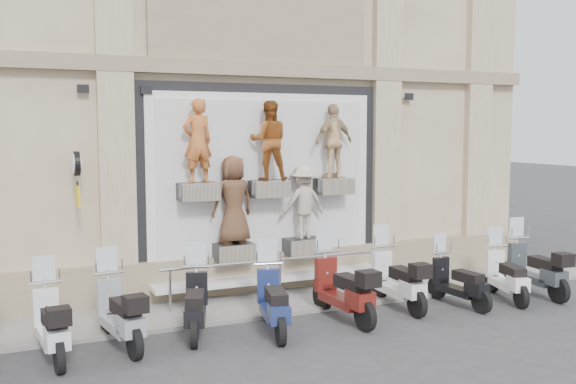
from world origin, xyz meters
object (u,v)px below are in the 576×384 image
object	(u,v)px
scooter_d	(195,292)
scooter_h	(459,272)
guard_rail	(280,280)
scooter_g	(397,269)
clock_sign_bracket	(77,172)
scooter_j	(536,258)
scooter_e	(273,289)
scooter_b	(51,311)
scooter_c	(119,300)
scooter_f	(343,276)
scooter_i	(507,265)

from	to	relation	value
scooter_d	scooter_h	bearing A→B (deg)	14.14
guard_rail	scooter_g	size ratio (longest dim) A/B	2.56
clock_sign_bracket	scooter_j	world-z (taller)	clock_sign_bracket
scooter_e	clock_sign_bracket	bearing A→B (deg)	156.38
guard_rail	scooter_b	bearing A→B (deg)	-160.98
scooter_d	scooter_e	distance (m)	1.36
guard_rail	scooter_c	world-z (taller)	scooter_c
scooter_e	scooter_g	xyz separation A→B (m)	(2.87, 0.44, 0.02)
scooter_c	scooter_j	bearing A→B (deg)	-10.22
scooter_f	scooter_g	world-z (taller)	scooter_f
scooter_h	scooter_b	bearing A→B (deg)	173.43
clock_sign_bracket	scooter_f	xyz separation A→B (m)	(4.49, -2.07, -1.96)
scooter_f	scooter_h	distance (m)	2.63
scooter_c	scooter_i	xyz separation A→B (m)	(7.92, -0.31, -0.05)
scooter_e	scooter_j	bearing A→B (deg)	13.73
clock_sign_bracket	scooter_d	size ratio (longest dim) A/B	0.54
clock_sign_bracket	scooter_b	xyz separation A→B (m)	(-0.65, -2.04, -2.03)
guard_rail	clock_sign_bracket	bearing A→B (deg)	173.16
scooter_f	guard_rail	bearing A→B (deg)	106.83
clock_sign_bracket	scooter_g	xyz separation A→B (m)	(5.88, -1.80, -2.00)
scooter_i	scooter_g	bearing A→B (deg)	-172.89
scooter_c	scooter_i	size ratio (longest dim) A/B	1.07
scooter_c	scooter_i	world-z (taller)	scooter_c
scooter_g	clock_sign_bracket	bearing A→B (deg)	164.59
scooter_b	scooter_e	bearing A→B (deg)	-7.53
clock_sign_bracket	scooter_c	distance (m)	2.80
scooter_j	scooter_h	bearing A→B (deg)	-174.48
scooter_f	scooter_b	bearing A→B (deg)	176.20
clock_sign_bracket	scooter_f	distance (m)	5.32
clock_sign_bracket	scooter_d	world-z (taller)	clock_sign_bracket
scooter_h	scooter_i	bearing A→B (deg)	-7.36
scooter_f	scooter_i	distance (m)	3.84
scooter_g	scooter_j	size ratio (longest dim) A/B	1.00
clock_sign_bracket	scooter_b	size ratio (longest dim) A/B	0.54
guard_rail	scooter_d	distance (m)	2.56
scooter_c	scooter_h	bearing A→B (deg)	-10.94
scooter_e	scooter_j	xyz separation A→B (m)	(6.18, 0.09, 0.02)
clock_sign_bracket	scooter_e	size ratio (longest dim) A/B	0.53
scooter_g	scooter_c	bearing A→B (deg)	-177.34
scooter_f	scooter_j	bearing A→B (deg)	-4.24
guard_rail	scooter_g	distance (m)	2.41
scooter_e	scooter_h	bearing A→B (deg)	13.77
clock_sign_bracket	scooter_b	distance (m)	2.95
clock_sign_bracket	scooter_i	distance (m)	8.86
scooter_b	scooter_c	distance (m)	1.08
guard_rail	scooter_g	world-z (taller)	scooter_g
scooter_b	scooter_d	xyz separation A→B (m)	(2.38, 0.24, -0.00)
scooter_e	scooter_f	size ratio (longest dim) A/B	0.93
scooter_d	scooter_g	xyz separation A→B (m)	(4.16, 0.00, 0.04)
scooter_c	scooter_b	bearing A→B (deg)	178.61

